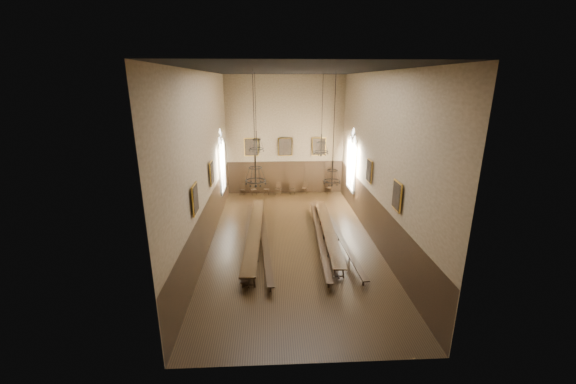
{
  "coord_description": "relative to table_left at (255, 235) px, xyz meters",
  "views": [
    {
      "loc": [
        -1.13,
        -17.93,
        8.49
      ],
      "look_at": [
        -0.16,
        1.5,
        2.38
      ],
      "focal_mm": 22.0,
      "sensor_mm": 36.0,
      "label": 1
    }
  ],
  "objects": [
    {
      "name": "table_left",
      "position": [
        0.0,
        0.0,
        0.0
      ],
      "size": [
        0.92,
        10.04,
        0.78
      ],
      "rotation": [
        0.0,
        0.0,
        -0.02
      ],
      "color": "black",
      "rests_on": "floor"
    },
    {
      "name": "chair_3",
      "position": [
        1.5,
        8.53,
        -0.1
      ],
      "size": [
        0.51,
        0.51,
        0.96
      ],
      "rotation": [
        0.0,
        0.0,
        -0.24
      ],
      "color": "black",
      "rests_on": "floor"
    },
    {
      "name": "chair_2",
      "position": [
        0.56,
        8.57,
        -0.11
      ],
      "size": [
        0.46,
        0.46,
        0.93
      ],
      "rotation": [
        0.0,
        0.0,
        -0.12
      ],
      "color": "black",
      "rests_on": "floor"
    },
    {
      "name": "portrait_left_1",
      "position": [
        -2.32,
        -3.44,
        3.31
      ],
      "size": [
        0.12,
        1.0,
        1.3
      ],
      "color": "gold",
      "rests_on": "wall_left"
    },
    {
      "name": "wall_back",
      "position": [
        2.06,
        9.07,
        4.11
      ],
      "size": [
        9.0,
        0.02,
        9.0
      ],
      "primitive_type": "cube",
      "color": "#846E51",
      "rests_on": "ground"
    },
    {
      "name": "portrait_back_2",
      "position": [
        4.66,
        8.94,
        3.31
      ],
      "size": [
        1.1,
        0.12,
        1.4
      ],
      "color": "gold",
      "rests_on": "wall_back"
    },
    {
      "name": "table_right",
      "position": [
        4.06,
        0.08,
        -0.04
      ],
      "size": [
        0.98,
        9.04,
        0.7
      ],
      "rotation": [
        0.0,
        0.0,
        -0.04
      ],
      "color": "black",
      "rests_on": "floor"
    },
    {
      "name": "wall_left",
      "position": [
        -2.45,
        0.06,
        4.11
      ],
      "size": [
        0.02,
        18.0,
        9.0
      ],
      "primitive_type": "cube",
      "color": "#846E51",
      "rests_on": "ground"
    },
    {
      "name": "chair_4",
      "position": [
        2.59,
        8.59,
        -0.12
      ],
      "size": [
        0.42,
        0.42,
        0.91
      ],
      "rotation": [
        0.0,
        0.0,
        0.05
      ],
      "color": "black",
      "rests_on": "floor"
    },
    {
      "name": "bench_right_inner",
      "position": [
        3.56,
        0.04,
        -0.09
      ],
      "size": [
        0.82,
        10.39,
        0.47
      ],
      "rotation": [
        0.0,
        0.0,
        -0.05
      ],
      "color": "black",
      "rests_on": "floor"
    },
    {
      "name": "bench_right_outer",
      "position": [
        4.63,
        -0.09,
        -0.11
      ],
      "size": [
        0.81,
        9.87,
        0.44
      ],
      "rotation": [
        0.0,
        0.0,
        0.05
      ],
      "color": "black",
      "rests_on": "floor"
    },
    {
      "name": "window_right",
      "position": [
        6.49,
        5.56,
        3.01
      ],
      "size": [
        0.2,
        2.2,
        4.6
      ],
      "primitive_type": null,
      "color": "white",
      "rests_on": "wall_right"
    },
    {
      "name": "chandelier_back_right",
      "position": [
        3.89,
        2.44,
        4.47
      ],
      "size": [
        0.84,
        0.84,
        4.59
      ],
      "color": "black",
      "rests_on": "ceiling"
    },
    {
      "name": "window_left",
      "position": [
        -2.37,
        5.56,
        3.01
      ],
      "size": [
        0.2,
        2.2,
        4.6
      ],
      "primitive_type": null,
      "color": "white",
      "rests_on": "wall_left"
    },
    {
      "name": "bench_left_inner",
      "position": [
        0.51,
        -0.01,
        -0.09
      ],
      "size": [
        1.01,
        10.63,
        0.48
      ],
      "rotation": [
        0.0,
        0.0,
        0.07
      ],
      "color": "black",
      "rests_on": "floor"
    },
    {
      "name": "portrait_back_1",
      "position": [
        2.06,
        8.94,
        3.31
      ],
      "size": [
        1.1,
        0.12,
        1.4
      ],
      "color": "gold",
      "rests_on": "wall_back"
    },
    {
      "name": "chair_1",
      "position": [
        -0.44,
        8.62,
        -0.12
      ],
      "size": [
        0.5,
        0.5,
        0.89
      ],
      "rotation": [
        0.0,
        0.0,
        0.34
      ],
      "color": "black",
      "rests_on": "floor"
    },
    {
      "name": "portrait_left_0",
      "position": [
        -2.32,
        1.06,
        3.31
      ],
      "size": [
        0.12,
        1.0,
        1.3
      ],
      "color": "gold",
      "rests_on": "wall_left"
    },
    {
      "name": "ceiling",
      "position": [
        2.06,
        0.06,
        8.62
      ],
      "size": [
        9.0,
        18.0,
        0.02
      ],
      "primitive_type": "cube",
      "color": "black",
      "rests_on": "ground"
    },
    {
      "name": "wall_right",
      "position": [
        6.57,
        0.06,
        4.11
      ],
      "size": [
        0.02,
        18.0,
        9.0
      ],
      "primitive_type": "cube",
      "color": "#846E51",
      "rests_on": "ground"
    },
    {
      "name": "floor",
      "position": [
        2.06,
        0.06,
        -0.4
      ],
      "size": [
        9.0,
        18.0,
        0.02
      ],
      "primitive_type": "cube",
      "color": "black",
      "rests_on": "ground"
    },
    {
      "name": "chandelier_back_left",
      "position": [
        0.1,
        3.05,
        4.55
      ],
      "size": [
        0.86,
        0.86,
        4.5
      ],
      "color": "black",
      "rests_on": "ceiling"
    },
    {
      "name": "bench_left_outer",
      "position": [
        -0.4,
        0.07,
        -0.11
      ],
      "size": [
        0.55,
        9.87,
        0.44
      ],
      "rotation": [
        0.0,
        0.0,
        0.03
      ],
      "color": "black",
      "rests_on": "floor"
    },
    {
      "name": "chair_7",
      "position": [
        5.49,
        8.65,
        -0.08
      ],
      "size": [
        0.54,
        0.54,
        1.02
      ],
      "rotation": [
        0.0,
        0.0,
        0.24
      ],
      "color": "black",
      "rests_on": "floor"
    },
    {
      "name": "portrait_right_0",
      "position": [
        6.44,
        1.06,
        3.31
      ],
      "size": [
        0.12,
        1.0,
        1.3
      ],
      "color": "gold",
      "rests_on": "wall_right"
    },
    {
      "name": "chair_0",
      "position": [
        -1.33,
        8.63,
        -0.13
      ],
      "size": [
        0.45,
        0.45,
        0.86
      ],
      "rotation": [
        0.0,
        0.0,
        -0.18
      ],
      "color": "black",
      "rests_on": "floor"
    },
    {
      "name": "wall_front",
      "position": [
        2.06,
        -8.95,
        4.11
      ],
      "size": [
        9.0,
        0.02,
        9.0
      ],
      "primitive_type": "cube",
      "color": "#846E51",
      "rests_on": "ground"
    },
    {
      "name": "chair_5",
      "position": [
        3.58,
        8.65,
        -0.12
      ],
      "size": [
        0.51,
        0.51,
        0.91
      ],
      "rotation": [
        0.0,
        0.0,
        -0.32
      ],
      "color": "black",
      "rests_on": "floor"
    },
    {
      "name": "chandelier_front_left",
      "position": [
        0.24,
        -2.5,
        4.13
      ],
      "size": [
        0.93,
        0.93,
        4.95
      ],
      "color": "black",
      "rests_on": "ceiling"
    },
    {
      "name": "portrait_right_1",
      "position": [
        6.44,
        -3.44,
        3.31
      ],
      "size": [
        0.12,
        1.0,
        1.3
      ],
      "color": "gold",
      "rests_on": "wall_right"
    },
    {
      "name": "chandelier_front_right",
      "position": [
        3.8,
        -2.0,
        4.0
      ],
      "size": [
        0.79,
        0.79,
        5.13
      ],
      "color": "black",
      "rests_on": "ceiling"
    },
    {
      "name": "wainscot_panelling",
      "position": [
        2.06,
        0.06,
        0.86
      ],
      "size": [
        9.0,
        18.0,
        2.5
      ],
      "primitive_type": null,
      "color": "black",
      "rests_on": "floor"
    },
    {
      "name": "portrait_back_0",
      "position": [
        -0.54,
        8.94,
        3.31
      ],
      "size": [
        1.1,
        0.12,
        1.4
      ],
      "color": "gold",
      "rests_on": "wall_back"
    }
  ]
}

